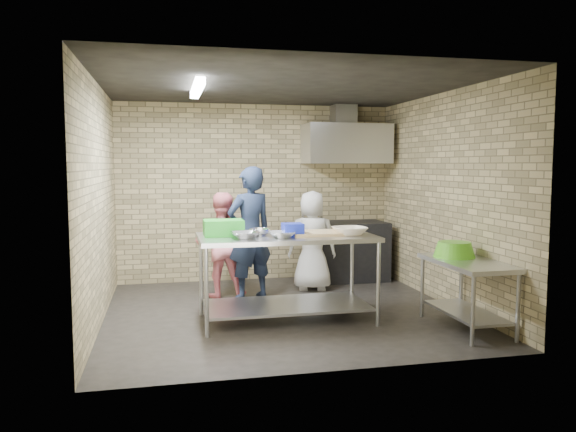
# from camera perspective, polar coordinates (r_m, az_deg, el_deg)

# --- Properties ---
(floor) EXTENTS (4.20, 4.20, 0.00)m
(floor) POSITION_cam_1_polar(r_m,az_deg,el_deg) (6.85, -0.46, -9.79)
(floor) COLOR black
(floor) RESTS_ON ground
(ceiling) EXTENTS (4.20, 4.20, 0.00)m
(ceiling) POSITION_cam_1_polar(r_m,az_deg,el_deg) (6.68, -0.48, 13.18)
(ceiling) COLOR black
(ceiling) RESTS_ON ground
(back_wall) EXTENTS (4.20, 0.06, 2.70)m
(back_wall) POSITION_cam_1_polar(r_m,az_deg,el_deg) (8.59, -3.25, 2.39)
(back_wall) COLOR tan
(back_wall) RESTS_ON ground
(front_wall) EXTENTS (4.20, 0.06, 2.70)m
(front_wall) POSITION_cam_1_polar(r_m,az_deg,el_deg) (4.70, 4.62, -0.01)
(front_wall) COLOR tan
(front_wall) RESTS_ON ground
(left_wall) EXTENTS (0.06, 4.00, 2.70)m
(left_wall) POSITION_cam_1_polar(r_m,az_deg,el_deg) (6.53, -18.82, 1.21)
(left_wall) COLOR tan
(left_wall) RESTS_ON ground
(right_wall) EXTENTS (0.06, 4.00, 2.70)m
(right_wall) POSITION_cam_1_polar(r_m,az_deg,el_deg) (7.36, 15.74, 1.72)
(right_wall) COLOR tan
(right_wall) RESTS_ON ground
(prep_table) EXTENTS (1.98, 0.99, 0.99)m
(prep_table) POSITION_cam_1_polar(r_m,az_deg,el_deg) (6.37, -0.16, -6.38)
(prep_table) COLOR #B2B4B9
(prep_table) RESTS_ON floor
(side_counter) EXTENTS (0.60, 1.20, 0.75)m
(side_counter) POSITION_cam_1_polar(r_m,az_deg,el_deg) (6.40, 17.83, -7.68)
(side_counter) COLOR silver
(side_counter) RESTS_ON floor
(stove) EXTENTS (1.20, 0.70, 0.90)m
(stove) POSITION_cam_1_polar(r_m,az_deg,el_deg) (8.67, 6.01, -3.58)
(stove) COLOR black
(stove) RESTS_ON floor
(range_hood) EXTENTS (1.30, 0.60, 0.60)m
(range_hood) POSITION_cam_1_polar(r_m,az_deg,el_deg) (8.62, 6.01, 7.37)
(range_hood) COLOR silver
(range_hood) RESTS_ON back_wall
(hood_duct) EXTENTS (0.35, 0.30, 0.30)m
(hood_duct) POSITION_cam_1_polar(r_m,az_deg,el_deg) (8.79, 5.73, 10.27)
(hood_duct) COLOR #A5A8AD
(hood_duct) RESTS_ON back_wall
(wall_shelf) EXTENTS (0.80, 0.20, 0.04)m
(wall_shelf) POSITION_cam_1_polar(r_m,az_deg,el_deg) (8.89, 7.46, 6.13)
(wall_shelf) COLOR #3F2B19
(wall_shelf) RESTS_ON back_wall
(fluorescent_fixture) EXTENTS (0.10, 1.25, 0.08)m
(fluorescent_fixture) POSITION_cam_1_polar(r_m,az_deg,el_deg) (6.54, -9.30, 12.76)
(fluorescent_fixture) COLOR white
(fluorescent_fixture) RESTS_ON ceiling
(green_crate) EXTENTS (0.44, 0.33, 0.18)m
(green_crate) POSITION_cam_1_polar(r_m,az_deg,el_deg) (6.29, -6.64, -1.20)
(green_crate) COLOR green
(green_crate) RESTS_ON prep_table
(blue_tub) EXTENTS (0.22, 0.22, 0.14)m
(blue_tub) POSITION_cam_1_polar(r_m,az_deg,el_deg) (6.20, 0.49, -1.41)
(blue_tub) COLOR #1828B5
(blue_tub) RESTS_ON prep_table
(cutting_board) EXTENTS (0.60, 0.46, 0.03)m
(cutting_board) POSITION_cam_1_polar(r_m,az_deg,el_deg) (6.35, 2.96, -1.75)
(cutting_board) COLOR tan
(cutting_board) RESTS_ON prep_table
(mixing_bowl_a) EXTENTS (0.34, 0.34, 0.08)m
(mixing_bowl_a) POSITION_cam_1_polar(r_m,az_deg,el_deg) (6.00, -4.42, -1.97)
(mixing_bowl_a) COLOR #A9ABAF
(mixing_bowl_a) RESTS_ON prep_table
(mixing_bowl_b) EXTENTS (0.26, 0.26, 0.07)m
(mixing_bowl_b) POSITION_cam_1_polar(r_m,az_deg,el_deg) (6.28, -2.93, -1.65)
(mixing_bowl_b) COLOR silver
(mixing_bowl_b) RESTS_ON prep_table
(mixing_bowl_c) EXTENTS (0.31, 0.31, 0.07)m
(mixing_bowl_c) POSITION_cam_1_polar(r_m,az_deg,el_deg) (6.05, -0.64, -1.92)
(mixing_bowl_c) COLOR silver
(mixing_bowl_c) RESTS_ON prep_table
(ceramic_bowl) EXTENTS (0.42, 0.42, 0.09)m
(ceramic_bowl) POSITION_cam_1_polar(r_m,az_deg,el_deg) (6.33, 6.34, -1.53)
(ceramic_bowl) COLOR beige
(ceramic_bowl) RESTS_ON prep_table
(green_basin) EXTENTS (0.46, 0.46, 0.17)m
(green_basin) POSITION_cam_1_polar(r_m,az_deg,el_deg) (6.52, 16.68, -3.30)
(green_basin) COLOR #59C626
(green_basin) RESTS_ON side_counter
(bottle_green) EXTENTS (0.06, 0.06, 0.15)m
(bottle_green) POSITION_cam_1_polar(r_m,az_deg,el_deg) (8.95, 8.37, 6.72)
(bottle_green) COLOR green
(bottle_green) RESTS_ON wall_shelf
(man_navy) EXTENTS (0.75, 0.62, 1.76)m
(man_navy) POSITION_cam_1_polar(r_m,az_deg,el_deg) (7.36, -3.94, -1.77)
(man_navy) COLOR black
(man_navy) RESTS_ON floor
(woman_pink) EXTENTS (0.72, 0.58, 1.41)m
(woman_pink) POSITION_cam_1_polar(r_m,az_deg,el_deg) (7.53, -6.91, -2.97)
(woman_pink) COLOR pink
(woman_pink) RESTS_ON floor
(woman_white) EXTENTS (0.76, 0.57, 1.42)m
(woman_white) POSITION_cam_1_polar(r_m,az_deg,el_deg) (7.90, 2.51, -2.53)
(woman_white) COLOR silver
(woman_white) RESTS_ON floor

